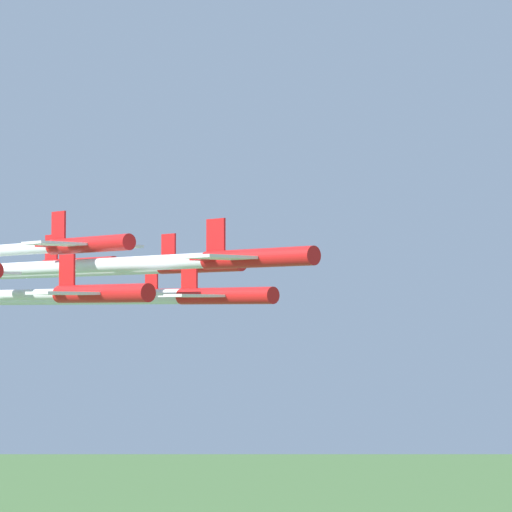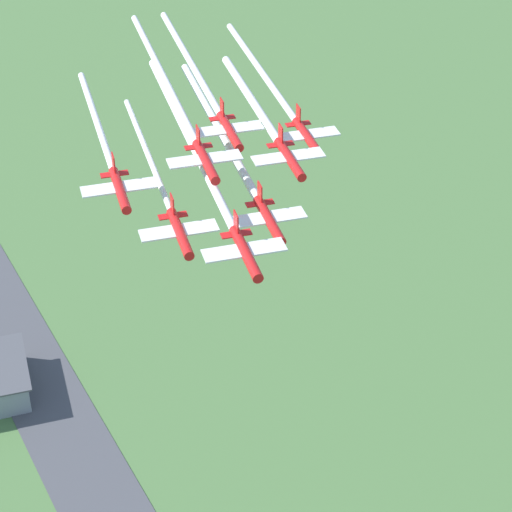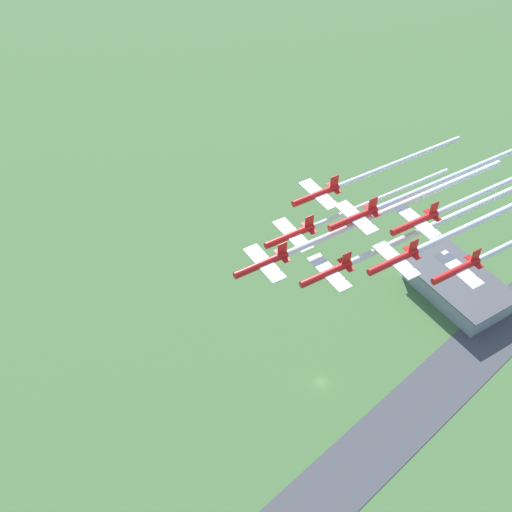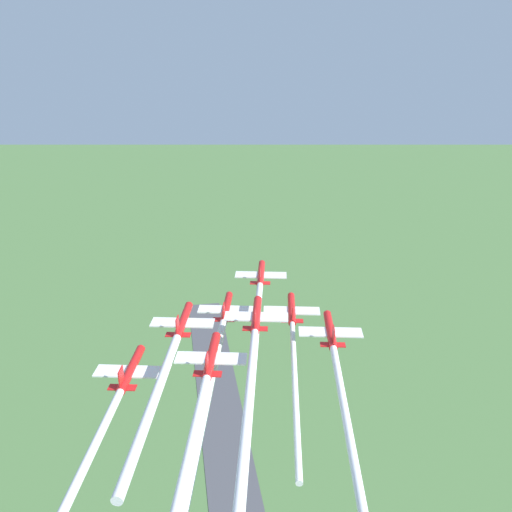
{
  "view_description": "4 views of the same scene",
  "coord_description": "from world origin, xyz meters",
  "px_view_note": "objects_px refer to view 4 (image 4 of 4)",
  "views": [
    {
      "loc": [
        17.71,
        115.55,
        119.51
      ],
      "look_at": [
        -46.54,
        49.75,
        123.59
      ],
      "focal_mm": 85.0,
      "sensor_mm": 36.0,
      "label": 1
    },
    {
      "loc": [
        -13.5,
        150.83,
        191.66
      ],
      "look_at": [
        -42.07,
        58.89,
        125.71
      ],
      "focal_mm": 70.0,
      "sensor_mm": 36.0,
      "label": 2
    },
    {
      "loc": [
        -119.45,
        105.53,
        212.89
      ],
      "look_at": [
        -40.66,
        54.57,
        124.19
      ],
      "focal_mm": 50.0,
      "sensor_mm": 36.0,
      "label": 3
    },
    {
      "loc": [
        -41.17,
        -38.27,
        164.14
      ],
      "look_at": [
        -43.28,
        59.25,
        125.07
      ],
      "focal_mm": 35.0,
      "sensor_mm": 36.0,
      "label": 4
    }
  ],
  "objects_px": {
    "jet_0": "(261,274)",
    "jet_2": "(292,310)",
    "jet_7": "(211,357)",
    "jet_3": "(183,322)",
    "jet_1": "(226,309)",
    "jet_4": "(256,316)",
    "jet_6": "(131,370)",
    "jet_5": "(330,331)"
  },
  "relations": [
    {
      "from": "jet_0",
      "to": "jet_2",
      "type": "relative_size",
      "value": 1.0
    },
    {
      "from": "jet_0",
      "to": "jet_7",
      "type": "xyz_separation_m",
      "value": [
        -6.82,
        -30.79,
        0.47
      ]
    },
    {
      "from": "jet_2",
      "to": "jet_0",
      "type": "bearing_deg",
      "value": 120.47
    },
    {
      "from": "jet_0",
      "to": "jet_3",
      "type": "xyz_separation_m",
      "value": [
        -12.63,
        -20.33,
        0.35
      ]
    },
    {
      "from": "jet_1",
      "to": "jet_7",
      "type": "relative_size",
      "value": 1.0
    },
    {
      "from": "jet_4",
      "to": "jet_3",
      "type": "bearing_deg",
      "value": 180.0
    },
    {
      "from": "jet_1",
      "to": "jet_7",
      "type": "height_order",
      "value": "jet_7"
    },
    {
      "from": "jet_2",
      "to": "jet_3",
      "type": "relative_size",
      "value": 1.0
    },
    {
      "from": "jet_7",
      "to": "jet_1",
      "type": "bearing_deg",
      "value": 90.0
    },
    {
      "from": "jet_3",
      "to": "jet_6",
      "type": "bearing_deg",
      "value": -120.47
    },
    {
      "from": "jet_3",
      "to": "jet_4",
      "type": "distance_m",
      "value": 12.22
    },
    {
      "from": "jet_4",
      "to": "jet_7",
      "type": "height_order",
      "value": "jet_4"
    },
    {
      "from": "jet_6",
      "to": "jet_1",
      "type": "bearing_deg",
      "value": 59.53
    },
    {
      "from": "jet_4",
      "to": "jet_7",
      "type": "relative_size",
      "value": 1.0
    },
    {
      "from": "jet_3",
      "to": "jet_5",
      "type": "xyz_separation_m",
      "value": [
        24.26,
        -0.59,
        -1.13
      ]
    },
    {
      "from": "jet_6",
      "to": "jet_2",
      "type": "bearing_deg",
      "value": 40.36
    },
    {
      "from": "jet_3",
      "to": "jet_4",
      "type": "bearing_deg",
      "value": -0.0
    },
    {
      "from": "jet_3",
      "to": "jet_4",
      "type": "relative_size",
      "value": 1.0
    },
    {
      "from": "jet_5",
      "to": "jet_4",
      "type": "bearing_deg",
      "value": -180.0
    },
    {
      "from": "jet_0",
      "to": "jet_1",
      "type": "xyz_separation_m",
      "value": [
        -6.32,
        -10.17,
        -2.55
      ]
    },
    {
      "from": "jet_0",
      "to": "jet_6",
      "type": "distance_m",
      "value": 35.97
    },
    {
      "from": "jet_6",
      "to": "jet_0",
      "type": "bearing_deg",
      "value": 59.53
    },
    {
      "from": "jet_2",
      "to": "jet_5",
      "type": "height_order",
      "value": "jet_5"
    },
    {
      "from": "jet_7",
      "to": "jet_0",
      "type": "bearing_deg",
      "value": 78.91
    },
    {
      "from": "jet_2",
      "to": "jet_7",
      "type": "relative_size",
      "value": 1.0
    },
    {
      "from": "jet_4",
      "to": "jet_6",
      "type": "xyz_separation_m",
      "value": [
        -18.45,
        -9.87,
        -3.97
      ]
    },
    {
      "from": "jet_0",
      "to": "jet_3",
      "type": "bearing_deg",
      "value": -120.47
    },
    {
      "from": "jet_0",
      "to": "jet_5",
      "type": "relative_size",
      "value": 1.0
    },
    {
      "from": "jet_3",
      "to": "jet_7",
      "type": "height_order",
      "value": "jet_7"
    },
    {
      "from": "jet_0",
      "to": "jet_7",
      "type": "distance_m",
      "value": 31.54
    },
    {
      "from": "jet_3",
      "to": "jet_6",
      "type": "xyz_separation_m",
      "value": [
        -6.32,
        -10.17,
        -2.55
      ]
    },
    {
      "from": "jet_3",
      "to": "jet_7",
      "type": "relative_size",
      "value": 1.0
    },
    {
      "from": "jet_0",
      "to": "jet_6",
      "type": "xyz_separation_m",
      "value": [
        -18.95,
        -30.5,
        -2.2
      ]
    },
    {
      "from": "jet_1",
      "to": "jet_6",
      "type": "relative_size",
      "value": 1.0
    },
    {
      "from": "jet_7",
      "to": "jet_5",
      "type": "bearing_deg",
      "value": 29.54
    },
    {
      "from": "jet_4",
      "to": "jet_5",
      "type": "xyz_separation_m",
      "value": [
        12.13,
        -0.29,
        -2.56
      ]
    },
    {
      "from": "jet_0",
      "to": "jet_6",
      "type": "relative_size",
      "value": 1.0
    },
    {
      "from": "jet_4",
      "to": "jet_6",
      "type": "distance_m",
      "value": 21.3
    },
    {
      "from": "jet_3",
      "to": "jet_4",
      "type": "height_order",
      "value": "jet_4"
    },
    {
      "from": "jet_4",
      "to": "jet_1",
      "type": "bearing_deg",
      "value": 120.47
    },
    {
      "from": "jet_2",
      "to": "jet_7",
      "type": "distance_m",
      "value": 24.12
    },
    {
      "from": "jet_6",
      "to": "jet_7",
      "type": "height_order",
      "value": "jet_7"
    }
  ]
}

